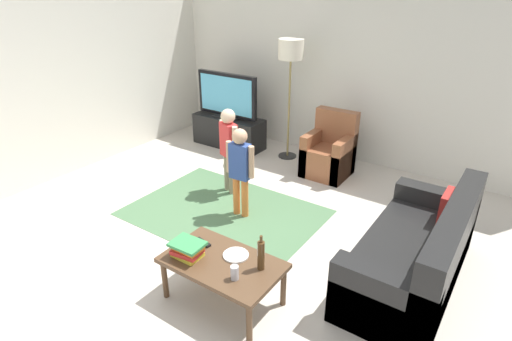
# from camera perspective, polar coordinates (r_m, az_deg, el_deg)

# --- Properties ---
(ground) EXTENTS (7.80, 7.80, 0.00)m
(ground) POSITION_cam_1_polar(r_m,az_deg,el_deg) (4.45, -4.46, -10.35)
(ground) COLOR beige
(wall_back) EXTENTS (6.00, 0.12, 2.70)m
(wall_back) POSITION_cam_1_polar(r_m,az_deg,el_deg) (6.35, 12.71, 13.43)
(wall_back) COLOR silver
(wall_back) RESTS_ON ground
(wall_left) EXTENTS (0.12, 6.00, 2.70)m
(wall_left) POSITION_cam_1_polar(r_m,az_deg,el_deg) (6.13, -27.84, 10.78)
(wall_left) COLOR silver
(wall_left) RESTS_ON ground
(area_rug) EXTENTS (2.20, 1.60, 0.01)m
(area_rug) POSITION_cam_1_polar(r_m,az_deg,el_deg) (5.02, -4.38, -5.75)
(area_rug) COLOR #4C724C
(area_rug) RESTS_ON ground
(tv_stand) EXTENTS (1.20, 0.44, 0.50)m
(tv_stand) POSITION_cam_1_polar(r_m,az_deg,el_deg) (6.89, -3.74, 5.33)
(tv_stand) COLOR black
(tv_stand) RESTS_ON ground
(tv) EXTENTS (1.10, 0.28, 0.71)m
(tv) POSITION_cam_1_polar(r_m,az_deg,el_deg) (6.70, -3.99, 10.15)
(tv) COLOR black
(tv) RESTS_ON tv_stand
(couch) EXTENTS (0.80, 1.80, 0.86)m
(couch) POSITION_cam_1_polar(r_m,az_deg,el_deg) (4.08, 21.55, -10.95)
(couch) COLOR black
(couch) RESTS_ON ground
(armchair) EXTENTS (0.60, 0.60, 0.90)m
(armchair) POSITION_cam_1_polar(r_m,az_deg,el_deg) (5.95, 10.06, 2.25)
(armchair) COLOR brown
(armchair) RESTS_ON ground
(floor_lamp) EXTENTS (0.36, 0.36, 1.78)m
(floor_lamp) POSITION_cam_1_polar(r_m,az_deg,el_deg) (6.12, 4.79, 15.37)
(floor_lamp) COLOR #262626
(floor_lamp) RESTS_ON ground
(child_near_tv) EXTENTS (0.35, 0.21, 1.12)m
(child_near_tv) POSITION_cam_1_polar(r_m,az_deg,el_deg) (5.22, -3.75, 3.70)
(child_near_tv) COLOR gray
(child_near_tv) RESTS_ON ground
(child_center) EXTENTS (0.36, 0.17, 1.08)m
(child_center) POSITION_cam_1_polar(r_m,az_deg,el_deg) (4.68, -2.19, 0.77)
(child_center) COLOR orange
(child_center) RESTS_ON ground
(coffee_table) EXTENTS (1.00, 0.60, 0.42)m
(coffee_table) POSITION_cam_1_polar(r_m,az_deg,el_deg) (3.59, -4.60, -12.88)
(coffee_table) COLOR #513823
(coffee_table) RESTS_ON ground
(book_stack) EXTENTS (0.29, 0.22, 0.14)m
(book_stack) POSITION_cam_1_polar(r_m,az_deg,el_deg) (3.60, -9.35, -10.60)
(book_stack) COLOR yellow
(book_stack) RESTS_ON coffee_table
(bottle) EXTENTS (0.06, 0.06, 0.32)m
(bottle) POSITION_cam_1_polar(r_m,az_deg,el_deg) (3.39, 0.69, -11.51)
(bottle) COLOR #4C3319
(bottle) RESTS_ON coffee_table
(tv_remote) EXTENTS (0.18, 0.08, 0.02)m
(tv_remote) POSITION_cam_1_polar(r_m,az_deg,el_deg) (3.77, -7.27, -9.75)
(tv_remote) COLOR black
(tv_remote) RESTS_ON coffee_table
(soda_can) EXTENTS (0.07, 0.07, 0.12)m
(soda_can) POSITION_cam_1_polar(r_m,az_deg,el_deg) (3.34, -2.95, -13.80)
(soda_can) COLOR silver
(soda_can) RESTS_ON coffee_table
(plate) EXTENTS (0.22, 0.22, 0.02)m
(plate) POSITION_cam_1_polar(r_m,az_deg,el_deg) (3.60, -2.77, -11.50)
(plate) COLOR white
(plate) RESTS_ON coffee_table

